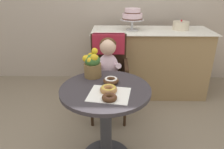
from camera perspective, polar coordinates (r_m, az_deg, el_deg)
cafe_table at (r=1.79m, az=-1.71°, el=-9.64°), size 0.72×0.72×0.72m
wicker_chair at (r=2.40m, az=-0.85°, el=2.98°), size 0.42×0.45×0.95m
seated_child at (r=2.24m, az=-0.97°, el=2.47°), size 0.27×0.32×0.73m
paper_napkin at (r=1.59m, az=-0.75°, el=-5.33°), size 0.34×0.31×0.00m
donut_front at (r=1.75m, az=-0.28°, el=-1.56°), size 0.13×0.13×0.04m
donut_mid at (r=1.61m, az=-0.94°, el=-3.87°), size 0.13×0.13×0.04m
donut_side at (r=1.51m, az=-0.69°, el=-6.10°), size 0.11×0.11×0.04m
flower_vase at (r=1.84m, az=-5.26°, el=2.71°), size 0.16×0.15×0.25m
display_counter at (r=3.01m, az=9.94°, el=3.27°), size 1.56×0.62×0.90m
tiered_cake_stand at (r=2.83m, az=5.47°, el=15.38°), size 0.30×0.30×0.27m
round_layer_cake at (r=3.00m, az=17.91°, el=12.31°), size 0.21×0.21×0.13m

